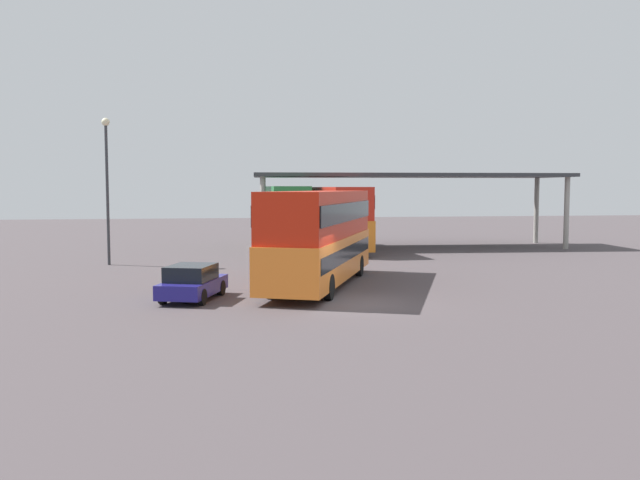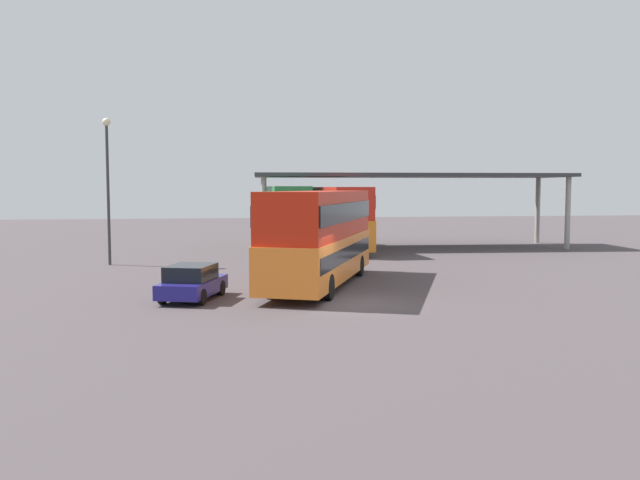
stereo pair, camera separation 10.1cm
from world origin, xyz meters
TOP-DOWN VIEW (x-y plane):
  - ground_plane at (0.00, 0.00)m, footprint 140.00×140.00m
  - double_decker_main at (-0.55, 4.61)m, footprint 6.59×11.52m
  - parked_hatchback at (-5.92, 1.76)m, footprint 2.71×3.98m
  - double_decker_near_canopy at (-0.26, 23.23)m, footprint 2.59×11.58m
  - double_decker_mid_row at (3.05, 20.64)m, footprint 2.96×11.12m
  - depot_canopy at (8.74, 22.19)m, footprint 22.58×7.60m
  - lamppost_tall at (-10.88, 14.11)m, footprint 0.44×0.44m

SIDE VIEW (x-z plane):
  - ground_plane at x=0.00m, z-range 0.00..0.00m
  - parked_hatchback at x=-5.92m, z-range 0.00..1.35m
  - double_decker_main at x=-0.55m, z-range 0.20..4.32m
  - double_decker_mid_row at x=3.05m, z-range 0.21..4.52m
  - double_decker_near_canopy at x=-0.26m, z-range 0.21..4.57m
  - depot_canopy at x=8.74m, z-range 2.32..7.59m
  - lamppost_tall at x=-10.88m, z-range 1.02..9.08m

